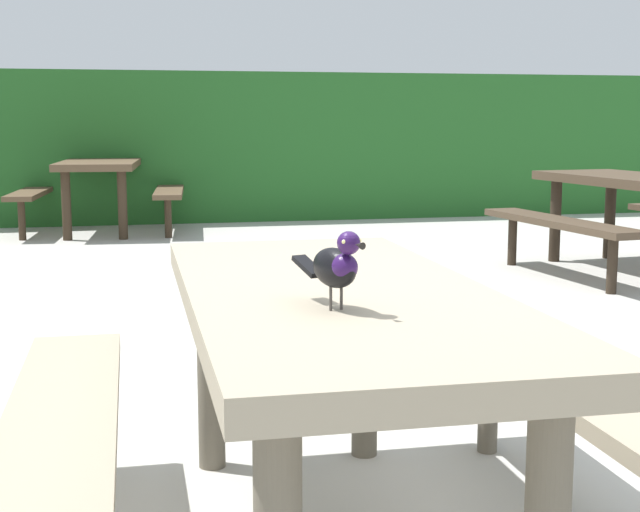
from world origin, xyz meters
TOP-DOWN VIEW (x-y plane):
  - ground_plane at (0.00, 0.00)m, footprint 60.00×60.00m
  - hedge_wall at (0.00, 8.52)m, footprint 28.00×1.57m
  - picnic_table_foreground at (-0.29, -0.24)m, footprint 1.70×1.81m
  - bird_grackle at (-0.36, -0.54)m, footprint 0.13×0.28m
  - picnic_table_mid_left at (-1.02, 7.24)m, footprint 1.82×1.86m
  - picnic_table_mid_right at (3.01, 3.67)m, footprint 1.86×1.89m

SIDE VIEW (x-z plane):
  - ground_plane at x=0.00m, z-range 0.00..0.00m
  - picnic_table_foreground at x=-0.29m, z-range 0.19..0.93m
  - picnic_table_mid_left at x=-1.02m, z-range 0.19..0.93m
  - picnic_table_mid_right at x=3.01m, z-range 0.19..0.93m
  - bird_grackle at x=-0.36m, z-range 0.75..0.94m
  - hedge_wall at x=0.00m, z-range 0.00..1.69m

